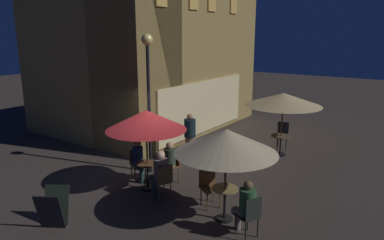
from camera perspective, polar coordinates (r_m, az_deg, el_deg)
ground_plane at (r=10.31m, az=-8.42°, el=-10.20°), size 60.00×60.00×0.00m
cafe_building at (r=14.83m, az=-7.20°, el=12.61°), size 8.47×6.85×7.80m
street_lamp_near_corner at (r=10.44m, az=-7.07°, el=6.81°), size 0.33×0.33×4.16m
menu_sandwich_board at (r=8.55m, az=-21.46°, el=-13.08°), size 0.83×0.80×0.85m
cafe_table_0 at (r=8.25m, az=5.29°, el=-12.52°), size 0.61×0.61×0.78m
cafe_table_1 at (r=12.74m, az=14.09°, el=-3.36°), size 0.69×0.69×0.71m
cafe_table_2 at (r=9.80m, az=-7.15°, el=-8.27°), size 0.62×0.62×0.75m
patio_umbrella_0 at (r=7.74m, az=5.52°, el=-3.46°), size 2.29×2.29×2.15m
patio_umbrella_1 at (r=12.39m, az=14.48°, el=3.21°), size 2.59×2.59×2.21m
patio_umbrella_2 at (r=9.36m, az=-7.41°, el=-0.04°), size 2.14×2.14×2.22m
cafe_chair_0 at (r=7.62m, az=9.33°, el=-14.63°), size 0.54×0.54×0.93m
cafe_chair_1 at (r=8.87m, az=2.75°, el=-10.28°), size 0.60×0.60×0.91m
cafe_chair_2 at (r=13.47m, az=14.40°, el=-2.03°), size 0.49×0.49×1.00m
cafe_chair_3 at (r=9.15m, az=-4.70°, el=-9.41°), size 0.56×0.56×0.94m
cafe_chair_4 at (r=10.17m, az=-3.10°, el=-6.79°), size 0.54×0.54×0.98m
cafe_chair_5 at (r=10.51m, az=-8.85°, el=-6.56°), size 0.52×0.52×0.89m
patron_seated_0 at (r=7.64m, az=8.68°, el=-13.26°), size 0.47×0.54×1.25m
patron_seated_1 at (r=9.20m, az=-5.20°, el=-8.17°), size 0.46×0.55×1.29m
patron_seated_2 at (r=10.06m, az=-3.83°, el=-6.47°), size 0.52×0.43×1.21m
patron_seated_3 at (r=10.34m, az=-8.59°, el=-6.06°), size 0.43×0.50×1.21m
patron_standing_4 at (r=11.66m, az=-0.34°, el=-2.92°), size 0.38×0.38×1.64m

